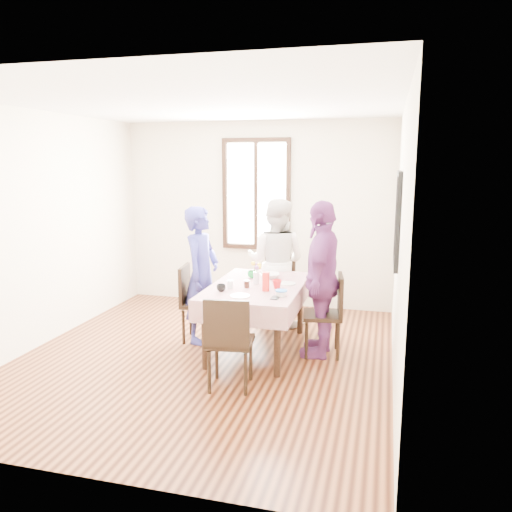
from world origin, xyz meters
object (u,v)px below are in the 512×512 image
Objects in this scene: person_left at (201,275)px; dining_table at (257,318)px; chair_far at (276,290)px; chair_near at (230,341)px; chair_right at (322,315)px; person_far at (276,262)px; person_right at (322,279)px; chair_left at (201,303)px.

dining_table is at bearing -96.54° from person_left.
chair_near is at bearing 93.44° from chair_far.
chair_far is (0.00, 1.01, 0.08)m from dining_table.
chair_right and chair_far have the same top height.
chair_far is 0.38m from person_far.
person_far is at bearing -35.58° from person_left.
person_right reaches higher than person_left.
person_far is 1.19m from person_right.
chair_far is (-0.74, 0.96, 0.00)m from chair_right.
chair_right reaches higher than dining_table.
chair_far is 1.27m from person_right.
chair_right is (0.74, 0.05, 0.08)m from dining_table.
chair_near is at bearing 136.72° from chair_right.
chair_left is 1.47m from chair_right.
dining_table is 1.09m from person_far.
person_far reaches higher than chair_far.
dining_table is at bearing -84.12° from person_right.
person_left is at bearing -91.47° from person_right.
person_far is (0.00, 0.99, 0.46)m from dining_table.
chair_near is (0.74, -1.15, 0.00)m from chair_left.
chair_right is at bearing 134.18° from person_far.
chair_left is 1.19m from person_far.
person_right is (0.72, 0.05, 0.49)m from dining_table.
person_left is at bearing 54.09° from chair_far.
person_far is at bearing 82.65° from chair_near.
dining_table is 0.85m from person_left.
dining_table is 0.91× the size of person_left.
chair_near is at bearing 96.33° from person_far.
chair_right is 1.21m from chair_far.
person_right is at bearing 48.54° from chair_near.
person_right reaches higher than chair_right.
person_left is 1.11m from person_far.
chair_far is at bearing 90.00° from dining_table.
dining_table is at bearing 96.33° from person_far.
person_left reaches higher than chair_far.
person_left is (-0.72, 1.15, 0.35)m from chair_near.
chair_right is at bearing 47.82° from chair_near.
chair_near is 0.53× the size of person_right.
person_right is at bearing 81.55° from chair_right.
person_left is 1.43m from person_right.
dining_table is 1.62× the size of chair_left.
chair_far is 1.00× the size of chair_near.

